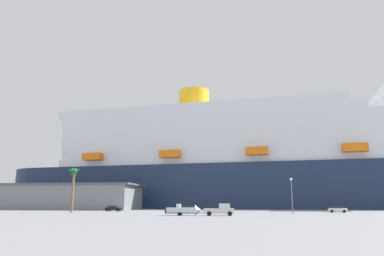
{
  "coord_description": "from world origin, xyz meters",
  "views": [
    {
      "loc": [
        20.88,
        -84.17,
        2.37
      ],
      "look_at": [
        2.01,
        26.81,
        25.94
      ],
      "focal_mm": 33.39,
      "sensor_mm": 36.0,
      "label": 1
    }
  ],
  "objects": [
    {
      "name": "ground_plane",
      "position": [
        0.0,
        30.0,
        0.0
      ],
      "size": [
        600.0,
        600.0,
        0.0
      ],
      "primitive_type": "plane",
      "color": "gray"
    },
    {
      "name": "cruise_ship",
      "position": [
        22.66,
        65.47,
        16.96
      ],
      "size": [
        230.07,
        54.61,
        61.38
      ],
      "color": "#1E2D4C",
      "rests_on": "ground_plane"
    },
    {
      "name": "terminal_building",
      "position": [
        -46.83,
        33.0,
        4.33
      ],
      "size": [
        58.38,
        24.15,
        8.61
      ],
      "color": "slate",
      "rests_on": "ground_plane"
    },
    {
      "name": "pickup_truck",
      "position": [
        14.72,
        -16.64,
        1.04
      ],
      "size": [
        5.76,
        2.68,
        2.2
      ],
      "color": "silver",
      "rests_on": "ground_plane"
    },
    {
      "name": "small_boat_on_trailer",
      "position": [
        8.24,
        -17.23,
        0.96
      ],
      "size": [
        7.66,
        2.55,
        2.15
      ],
      "color": "#595960",
      "rests_on": "ground_plane"
    },
    {
      "name": "palm_tree",
      "position": [
        -23.16,
        -0.97,
        8.48
      ],
      "size": [
        3.03,
        2.92,
        10.81
      ],
      "color": "brown",
      "rests_on": "ground_plane"
    },
    {
      "name": "street_lamp",
      "position": [
        28.97,
        -3.81,
        4.99
      ],
      "size": [
        0.56,
        0.56,
        7.6
      ],
      "color": "slate",
      "rests_on": "ground_plane"
    },
    {
      "name": "parked_car_white_van",
      "position": [
        40.9,
        9.62,
        0.83
      ],
      "size": [
        4.44,
        2.5,
        1.58
      ],
      "color": "white",
      "rests_on": "ground_plane"
    },
    {
      "name": "parked_car_silver_sedan",
      "position": [
        3.73,
        11.66,
        0.83
      ],
      "size": [
        4.56,
        2.2,
        1.58
      ],
      "color": "silver",
      "rests_on": "ground_plane"
    },
    {
      "name": "parked_car_black_coupe",
      "position": [
        -17.92,
        12.79,
        0.83
      ],
      "size": [
        4.62,
        2.28,
        1.58
      ],
      "color": "black",
      "rests_on": "ground_plane"
    }
  ]
}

